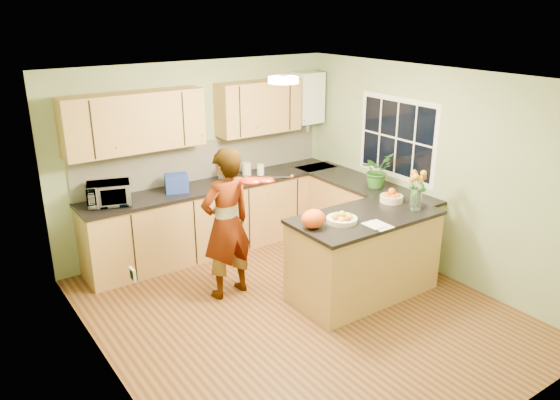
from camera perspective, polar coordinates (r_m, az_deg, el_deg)
floor at (r=6.08m, az=1.97°, el=-11.55°), size 4.50×4.50×0.00m
ceiling at (r=5.24m, az=2.30°, el=12.52°), size 4.00×4.50×0.02m
wall_back at (r=7.37m, az=-8.48°, el=4.51°), size 4.00×0.02×2.50m
wall_front at (r=4.13m, az=21.48°, el=-9.20°), size 4.00×0.02×2.50m
wall_left at (r=4.70m, az=-17.85°, el=-5.20°), size 0.02×4.50×2.50m
wall_right at (r=6.87m, az=15.58°, el=2.87°), size 0.02×4.50×2.50m
back_counter at (r=7.40m, az=-6.44°, el=-1.69°), size 3.64×0.62×0.94m
right_counter at (r=7.46m, az=8.57°, el=-1.63°), size 0.62×2.24×0.94m
splashback at (r=7.42m, az=-7.72°, el=4.23°), size 3.60×0.02×0.52m
upper_cabinets at (r=7.02m, az=-9.39°, el=8.72°), size 3.20×0.34×0.70m
boiler at (r=7.99m, az=2.92°, el=10.61°), size 0.40×0.30×0.86m
window_right at (r=7.17m, az=12.10°, el=6.33°), size 0.01×1.30×1.05m
light_switch at (r=4.16m, az=-15.14°, el=-7.48°), size 0.02×0.09×0.09m
ceiling_lamp at (r=5.49m, az=0.35°, el=12.44°), size 0.30×0.30×0.07m
peninsula_island at (r=6.28m, az=8.72°, el=-5.68°), size 1.69×0.87×0.97m
fruit_dish at (r=5.85m, az=6.49°, el=-1.86°), size 0.33×0.33×0.12m
orange_bowl at (r=6.54m, az=11.58°, el=0.37°), size 0.27×0.27×0.16m
flower_vase at (r=6.28m, az=14.23°, el=2.09°), size 0.29×0.29×0.53m
orange_bag at (r=5.66m, az=3.50°, el=-1.97°), size 0.27×0.23×0.20m
papers at (r=5.83m, az=10.27°, el=-2.59°), size 0.20×0.28×0.01m
violinist at (r=6.08m, az=-5.62°, el=-2.51°), size 0.67×0.48×1.73m
violin at (r=5.82m, az=-3.01°, el=1.98°), size 0.63×0.54×0.16m
microwave at (r=6.68m, az=-17.45°, el=0.62°), size 0.56×0.46×0.27m
blue_box at (r=6.96m, az=-10.76°, el=1.76°), size 0.33×0.28×0.23m
kettle at (r=7.28m, az=-5.85°, el=2.89°), size 0.16×0.16×0.30m
jar_cream at (r=7.49m, az=-3.49°, el=3.21°), size 0.15×0.15×0.19m
jar_white at (r=7.54m, az=-2.04°, el=3.21°), size 0.12×0.12×0.15m
potted_plant at (r=7.09m, az=10.07°, el=3.07°), size 0.48×0.44×0.45m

